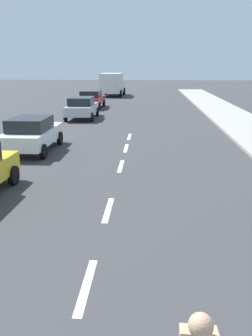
% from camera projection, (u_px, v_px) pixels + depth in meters
% --- Properties ---
extents(ground_plane, '(160.00, 160.00, 0.00)m').
position_uv_depth(ground_plane, '(126.00, 150.00, 17.34)').
color(ground_plane, '#38383A').
extents(lane_stripe_2, '(0.16, 1.80, 0.01)m').
position_uv_depth(lane_stripe_2, '(86.00, 286.00, 6.70)').
color(lane_stripe_2, white).
rests_on(lane_stripe_2, ground).
extents(lane_stripe_3, '(0.16, 1.80, 0.01)m').
position_uv_depth(lane_stripe_3, '(108.00, 210.00, 10.20)').
color(lane_stripe_3, white).
rests_on(lane_stripe_3, ground).
extents(lane_stripe_4, '(0.16, 1.80, 0.01)m').
position_uv_depth(lane_stripe_4, '(121.00, 166.00, 14.57)').
color(lane_stripe_4, white).
rests_on(lane_stripe_4, ground).
extents(lane_stripe_5, '(0.16, 1.80, 0.01)m').
position_uv_depth(lane_stripe_5, '(126.00, 148.00, 17.70)').
color(lane_stripe_5, white).
rests_on(lane_stripe_5, ground).
extents(lane_stripe_6, '(0.16, 1.80, 0.01)m').
position_uv_depth(lane_stripe_6, '(129.00, 137.00, 20.49)').
color(lane_stripe_6, white).
rests_on(lane_stripe_6, ground).
extents(parked_car_white, '(2.00, 4.33, 1.57)m').
position_uv_depth(parked_car_white, '(32.00, 133.00, 16.88)').
color(parked_car_white, white).
rests_on(parked_car_white, ground).
extents(parked_car_silver, '(2.07, 4.42, 1.57)m').
position_uv_depth(parked_car_silver, '(82.00, 107.00, 27.09)').
color(parked_car_silver, '#B7BABF').
rests_on(parked_car_silver, ground).
extents(parked_car_red, '(2.11, 4.49, 1.57)m').
position_uv_depth(parked_car_red, '(91.00, 99.00, 33.75)').
color(parked_car_red, red).
rests_on(parked_car_red, ground).
extents(delivery_truck, '(2.88, 6.34, 2.80)m').
position_uv_depth(delivery_truck, '(113.00, 84.00, 46.36)').
color(delivery_truck, beige).
rests_on(delivery_truck, ground).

